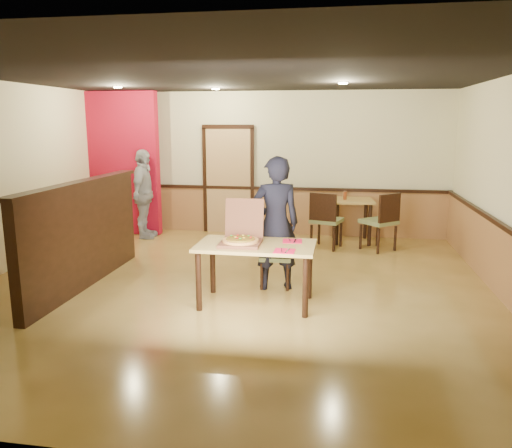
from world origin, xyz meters
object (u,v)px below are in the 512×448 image
(diner_chair, at_px, (276,252))
(pizza_box, at_px, (241,238))
(side_chair_right, at_px, (382,219))
(condiment, at_px, (345,195))
(passerby, at_px, (144,194))
(diner, at_px, (275,224))
(main_table, at_px, (256,253))
(side_chair_left, at_px, (325,218))
(side_table, at_px, (352,209))

(diner_chair, relative_size, pizza_box, 1.47)
(side_chair_right, height_order, pizza_box, pizza_box)
(side_chair_right, bearing_deg, condiment, -83.01)
(diner_chair, height_order, passerby, passerby)
(side_chair_right, distance_m, passerby, 4.46)
(diner, xyz_separation_m, pizza_box, (-0.34, -0.64, -0.06))
(diner_chair, height_order, pizza_box, pizza_box)
(main_table, relative_size, passerby, 0.84)
(side_chair_left, relative_size, side_table, 1.25)
(main_table, bearing_deg, condiment, 73.12)
(side_chair_right, height_order, condiment, side_chair_right)
(side_chair_left, relative_size, side_chair_right, 0.99)
(diner_chair, relative_size, side_table, 1.05)
(pizza_box, distance_m, condiment, 3.70)
(diner_chair, distance_m, side_chair_left, 2.22)
(diner_chair, distance_m, pizza_box, 0.92)
(side_table, height_order, diner, diner)
(diner_chair, bearing_deg, diner, -91.47)
(side_chair_left, bearing_deg, diner_chair, 91.03)
(main_table, height_order, diner_chair, diner_chair)
(side_chair_left, bearing_deg, side_chair_right, -162.33)
(pizza_box, bearing_deg, condiment, 68.87)
(diner_chair, distance_m, side_table, 2.96)
(diner, height_order, condiment, diner)
(side_chair_right, height_order, side_table, side_chair_right)
(passerby, height_order, condiment, passerby)
(main_table, distance_m, side_chair_right, 3.40)
(diner_chair, bearing_deg, passerby, 137.65)
(diner, relative_size, passerby, 1.04)
(side_chair_right, relative_size, diner, 0.57)
(diner_chair, xyz_separation_m, side_chair_left, (0.60, 2.13, 0.09))
(diner_chair, bearing_deg, side_chair_right, 51.61)
(side_chair_left, bearing_deg, main_table, 92.26)
(side_chair_right, height_order, passerby, passerby)
(side_chair_left, height_order, pizza_box, pizza_box)
(diner_chair, relative_size, diner, 0.48)
(side_chair_left, xyz_separation_m, pizza_box, (-0.93, -2.91, 0.28))
(main_table, bearing_deg, diner_chair, 79.37)
(side_chair_left, xyz_separation_m, condiment, (0.33, 0.57, 0.33))
(side_table, bearing_deg, passerby, -175.23)
(side_table, xyz_separation_m, diner, (-1.07, -2.90, 0.27))
(diner_chair, distance_m, side_chair_right, 2.66)
(side_chair_left, bearing_deg, passerby, 11.91)
(condiment, bearing_deg, side_chair_left, -120.49)
(passerby, bearing_deg, main_table, -146.15)
(side_table, relative_size, condiment, 5.29)
(diner_chair, bearing_deg, side_chair_left, 72.12)
(diner_chair, distance_m, passerby, 3.78)
(pizza_box, xyz_separation_m, condiment, (1.27, 3.48, 0.05))
(side_chair_right, distance_m, pizza_box, 3.50)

